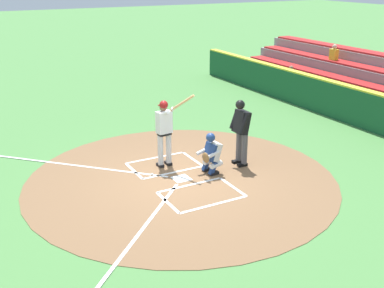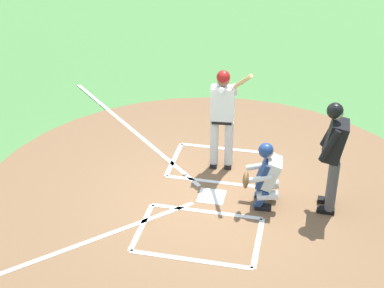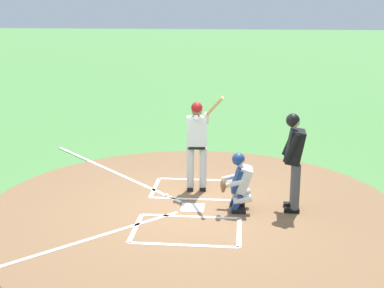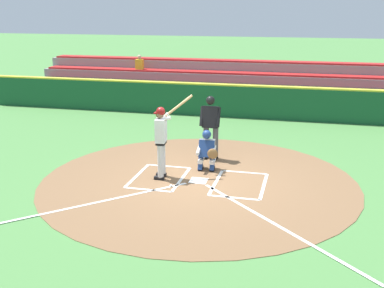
# 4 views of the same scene
# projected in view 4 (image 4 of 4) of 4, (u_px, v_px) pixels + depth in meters

# --- Properties ---
(ground_plane) EXTENTS (120.00, 120.00, 0.00)m
(ground_plane) POSITION_uv_depth(u_px,v_px,m) (198.00, 181.00, 12.10)
(ground_plane) COLOR #4C8442
(dirt_circle) EXTENTS (8.00, 8.00, 0.01)m
(dirt_circle) POSITION_uv_depth(u_px,v_px,m) (198.00, 181.00, 12.10)
(dirt_circle) COLOR brown
(dirt_circle) RESTS_ON ground
(home_plate_and_chalk) EXTENTS (7.93, 4.91, 0.01)m
(home_plate_and_chalk) POSITION_uv_depth(u_px,v_px,m) (190.00, 193.00, 11.28)
(home_plate_and_chalk) COLOR white
(home_plate_and_chalk) RESTS_ON dirt_circle
(batter) EXTENTS (0.90, 0.78, 2.13)m
(batter) POSITION_uv_depth(u_px,v_px,m) (162.00, 137.00, 12.02)
(batter) COLOR silver
(batter) RESTS_ON ground
(catcher) EXTENTS (0.61, 0.61, 1.13)m
(catcher) POSITION_uv_depth(u_px,v_px,m) (207.00, 149.00, 12.74)
(catcher) COLOR black
(catcher) RESTS_ON ground
(plate_umpire) EXTENTS (0.59, 0.41, 1.86)m
(plate_umpire) POSITION_uv_depth(u_px,v_px,m) (211.00, 123.00, 13.57)
(plate_umpire) COLOR #4C4C51
(plate_umpire) RESTS_ON ground
(baseball) EXTENTS (0.07, 0.07, 0.07)m
(baseball) POSITION_uv_depth(u_px,v_px,m) (171.00, 186.00, 11.68)
(baseball) COLOR white
(baseball) RESTS_ON ground
(backstop_wall) EXTENTS (22.00, 0.36, 1.31)m
(backstop_wall) POSITION_uv_depth(u_px,v_px,m) (241.00, 101.00, 18.92)
(backstop_wall) COLOR #19512D
(backstop_wall) RESTS_ON ground
(bleacher_stand) EXTENTS (20.00, 3.40, 2.10)m
(bleacher_stand) POSITION_uv_depth(u_px,v_px,m) (250.00, 89.00, 21.42)
(bleacher_stand) COLOR gray
(bleacher_stand) RESTS_ON ground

